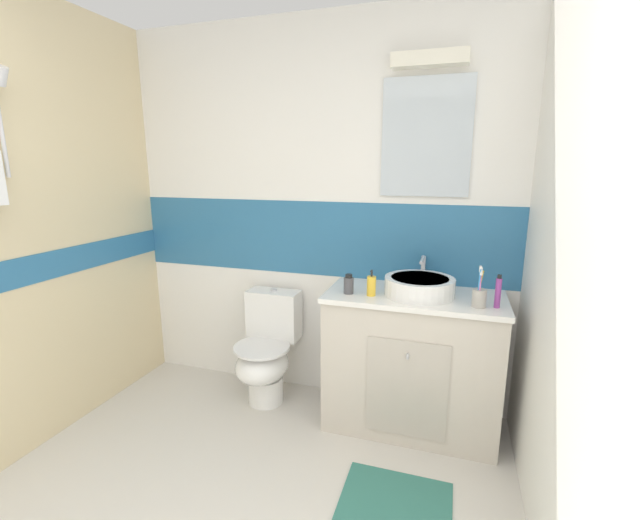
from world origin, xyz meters
name	(u,v)px	position (x,y,z in m)	size (l,w,h in m)	color
ground_plane	(233,516)	(0.00, 1.20, -0.02)	(3.20, 3.48, 0.04)	beige
wall_back_tiled	(317,214)	(0.01, 2.45, 1.26)	(3.20, 0.20, 2.50)	white
wall_right_plain	(606,276)	(1.35, 1.20, 1.25)	(0.10, 3.48, 2.50)	white
vanity_cabinet	(411,361)	(0.70, 2.16, 0.43)	(1.02, 0.51, 0.85)	beige
sink_basin	(419,285)	(0.73, 2.14, 0.91)	(0.40, 0.44, 0.19)	white
toilet	(267,351)	(-0.26, 2.15, 0.35)	(0.37, 0.50, 0.76)	white
toothbrush_cup	(479,296)	(1.05, 2.02, 0.91)	(0.07, 0.07, 0.22)	#B2ADA3
soap_dispenser	(371,286)	(0.47, 2.05, 0.91)	(0.05, 0.05, 0.15)	yellow
toothpaste_tube_upright	(498,292)	(1.14, 2.04, 0.93)	(0.03, 0.03, 0.18)	#993F99
lotion_bottle_short	(349,285)	(0.33, 2.05, 0.90)	(0.06, 0.06, 0.12)	#4C4C51
bath_mat	(395,504)	(0.72, 1.47, 0.01)	(0.52, 0.44, 0.01)	#337266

